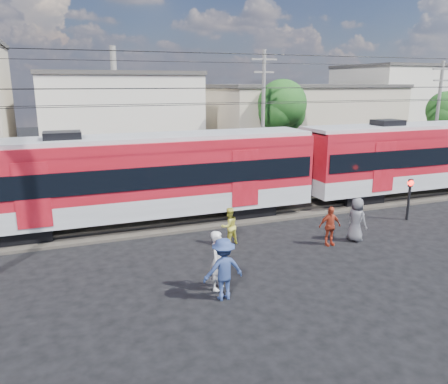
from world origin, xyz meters
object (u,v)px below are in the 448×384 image
Objects in this scene: commuter_train at (146,175)px; pedestrian_c at (223,269)px; crossing_signal at (410,192)px; pedestrian_a at (218,260)px.

commuter_train is 8.09m from pedestrian_c.
pedestrian_a is at bearing -161.96° from crossing_signal.
commuter_train reaches higher than pedestrian_a.
crossing_signal is (11.88, -3.63, -1.01)m from commuter_train.
crossing_signal is at bearing -30.67° from pedestrian_a.
commuter_train is at bearing 48.05° from pedestrian_a.
crossing_signal reaches higher than pedestrian_c.
commuter_train is 12.47m from crossing_signal.
crossing_signal reaches higher than pedestrian_a.
crossing_signal is at bearing -17.00° from commuter_train.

